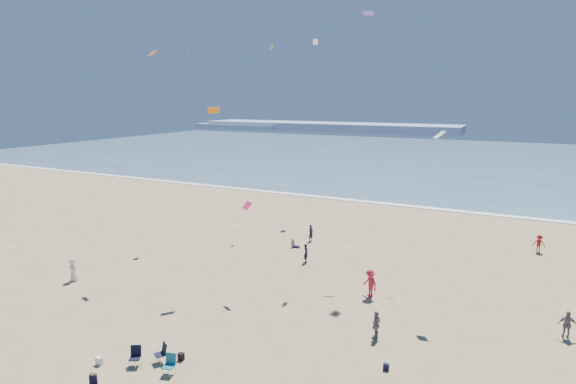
% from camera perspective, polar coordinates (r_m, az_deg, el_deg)
% --- Properties ---
extents(ocean, '(220.00, 100.00, 0.06)m').
position_cam_1_polar(ocean, '(106.85, 20.25, 3.96)').
color(ocean, '#476B84').
rests_on(ocean, ground).
extents(surf_line, '(220.00, 1.20, 0.08)m').
position_cam_1_polar(surf_line, '(58.06, 14.63, -1.69)').
color(surf_line, white).
rests_on(surf_line, ground).
extents(headland_far, '(110.00, 20.00, 3.20)m').
position_cam_1_polar(headland_far, '(194.32, 4.92, 8.28)').
color(headland_far, '#7A8EA8').
rests_on(headland_far, ground).
extents(headland_near, '(40.00, 14.00, 2.00)m').
position_cam_1_polar(headland_near, '(208.06, -6.01, 8.32)').
color(headland_near, '#7A8EA8').
rests_on(headland_near, ground).
extents(standing_flyers, '(37.33, 39.16, 1.92)m').
position_cam_1_polar(standing_flyers, '(25.29, 7.68, -17.39)').
color(standing_flyers, white).
rests_on(standing_flyers, ground).
extents(chair_cluster, '(2.78, 1.62, 1.00)m').
position_cam_1_polar(chair_cluster, '(24.67, -16.60, -19.60)').
color(chair_cluster, black).
rests_on(chair_cluster, ground).
extents(white_tote, '(0.35, 0.20, 0.40)m').
position_cam_1_polar(white_tote, '(25.95, -22.87, -19.15)').
color(white_tote, white).
rests_on(white_tote, ground).
extents(black_backpack, '(0.30, 0.22, 0.38)m').
position_cam_1_polar(black_backpack, '(25.10, -13.42, -19.66)').
color(black_backpack, black).
rests_on(black_backpack, ground).
extents(navy_bag, '(0.28, 0.18, 0.34)m').
position_cam_1_polar(navy_bag, '(24.25, 12.36, -20.88)').
color(navy_bag, black).
rests_on(navy_bag, ground).
extents(kites_aloft, '(44.17, 41.71, 27.30)m').
position_cam_1_polar(kites_aloft, '(24.09, 20.07, 14.03)').
color(kites_aloft, '#772194').
rests_on(kites_aloft, ground).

